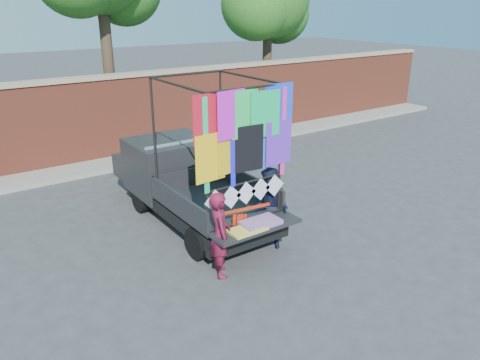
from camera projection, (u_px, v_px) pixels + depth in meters
ground at (221, 252)px, 9.25m from camera, size 90.00×90.00×0.00m
brick_wall at (95, 119)px, 14.15m from camera, size 30.00×0.45×2.61m
curb at (108, 165)px, 14.06m from camera, size 30.00×1.20×0.12m
pickup_truck at (181, 179)px, 10.71m from camera, size 2.08×5.22×3.28m
woman at (220, 234)px, 8.22m from camera, size 0.57×0.68×1.60m
man at (271, 208)px, 9.21m from camera, size 0.84×0.95×1.64m
streamer_bundle at (242, 220)px, 8.63m from camera, size 0.97×0.18×0.67m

